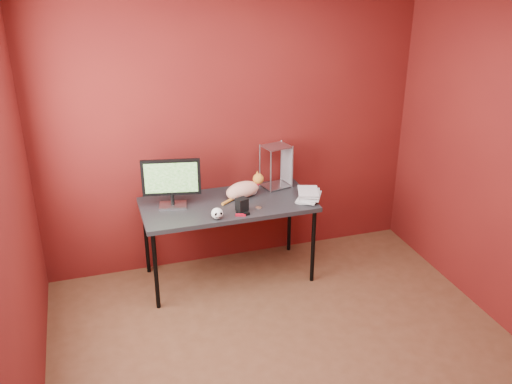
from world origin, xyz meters
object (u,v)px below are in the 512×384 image
object	(u,v)px
cat	(243,189)
skull_mug	(217,213)
monitor	(171,181)
book_stack	(300,147)
desk	(228,208)
speaker	(242,206)

from	to	relation	value
cat	skull_mug	world-z (taller)	cat
monitor	book_stack	xyz separation A→B (m)	(1.10, -0.16, 0.24)
desk	speaker	xyz separation A→B (m)	(0.07, -0.22, 0.11)
monitor	cat	size ratio (longest dim) A/B	1.14
skull_mug	speaker	xyz separation A→B (m)	(0.23, 0.07, 0.01)
desk	monitor	xyz separation A→B (m)	(-0.47, 0.07, 0.29)
cat	desk	bearing A→B (deg)	-166.89
skull_mug	book_stack	xyz separation A→B (m)	(0.79, 0.19, 0.43)
monitor	skull_mug	distance (m)	0.50
desk	book_stack	xyz separation A→B (m)	(0.63, -0.10, 0.53)
cat	speaker	xyz separation A→B (m)	(-0.10, -0.29, -0.02)
monitor	skull_mug	bearing A→B (deg)	-37.68
desk	skull_mug	xyz separation A→B (m)	(-0.16, -0.28, 0.10)
desk	monitor	bearing A→B (deg)	171.91
desk	speaker	size ratio (longest dim) A/B	12.05
monitor	book_stack	world-z (taller)	book_stack
desk	book_stack	bearing A→B (deg)	-8.83
book_stack	cat	bearing A→B (deg)	159.44
skull_mug	monitor	bearing A→B (deg)	129.75
skull_mug	speaker	distance (m)	0.24
monitor	speaker	size ratio (longest dim) A/B	3.97
desk	book_stack	size ratio (longest dim) A/B	1.57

